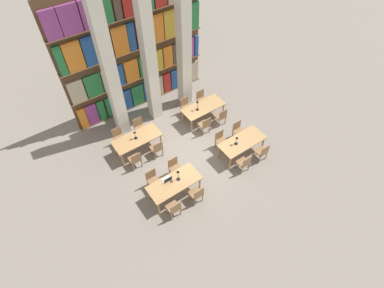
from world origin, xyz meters
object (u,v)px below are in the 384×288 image
(chair_11, at_px, (140,127))
(chair_4, at_px, (244,163))
(chair_7, at_px, (238,130))
(reading_table_3, at_px, (203,108))
(chair_3, at_px, (175,167))
(chair_5, at_px, (221,140))
(desk_lamp_2, at_px, (135,134))
(reading_table_1, at_px, (242,143))
(laptop, at_px, (167,180))
(reading_table_0, at_px, (174,184))
(chair_13, at_px, (186,106))
(reading_table_2, at_px, (137,139))
(chair_14, at_px, (221,116))
(chair_10, at_px, (157,148))
(desk_lamp_1, at_px, (237,139))
(pillar_center, at_px, (149,57))
(desk_lamp_3, at_px, (197,104))
(chair_9, at_px, (119,137))
(chair_12, at_px, (205,125))
(pillar_right, at_px, (184,44))
(chair_8, at_px, (135,159))
(pillar_left, at_px, (110,72))
(chair_15, at_px, (202,99))
(chair_0, at_px, (174,208))
(desk_lamp_0, at_px, (178,174))
(chair_1, at_px, (153,179))
(chair_2, at_px, (197,194))

(chair_11, bearing_deg, chair_4, 120.61)
(chair_7, xyz_separation_m, reading_table_3, (-0.49, 1.75, 0.17))
(chair_3, distance_m, chair_5, 2.25)
(desk_lamp_2, bearing_deg, chair_3, -73.11)
(reading_table_1, bearing_deg, laptop, 177.37)
(reading_table_0, distance_m, chair_13, 4.22)
(reading_table_2, xyz_separation_m, chair_14, (3.65, -0.76, -0.17))
(chair_4, distance_m, chair_11, 4.55)
(chair_10, height_order, chair_11, same)
(reading_table_1, bearing_deg, desk_lamp_1, 172.76)
(pillar_center, bearing_deg, desk_lamp_3, -48.72)
(chair_9, bearing_deg, chair_12, 155.87)
(chair_11, bearing_deg, pillar_right, -166.03)
(chair_14, bearing_deg, reading_table_2, 168.30)
(chair_8, distance_m, desk_lamp_2, 0.99)
(reading_table_3, bearing_deg, chair_3, -145.73)
(desk_lamp_1, relative_size, chair_9, 0.46)
(reading_table_2, height_order, chair_13, chair_13)
(pillar_left, xyz_separation_m, reading_table_2, (-0.02, -1.39, -2.36))
(chair_15, bearing_deg, chair_10, 23.06)
(chair_11, xyz_separation_m, desk_lamp_3, (2.42, -0.76, 0.57))
(chair_14, bearing_deg, chair_8, 179.27)
(reading_table_0, distance_m, chair_0, 0.86)
(chair_9, height_order, chair_11, same)
(pillar_center, distance_m, chair_5, 4.24)
(chair_0, bearing_deg, chair_4, 1.25)
(desk_lamp_0, distance_m, chair_12, 3.15)
(reading_table_3, bearing_deg, chair_4, -97.75)
(chair_1, relative_size, chair_5, 1.00)
(chair_13, bearing_deg, chair_15, -180.00)
(desk_lamp_2, height_order, desk_lamp_3, desk_lamp_3)
(chair_11, height_order, reading_table_3, chair_11)
(chair_4, height_order, chair_15, same)
(pillar_right, height_order, chair_15, pillar_right)
(chair_2, height_order, chair_9, same)
(chair_2, relative_size, desk_lamp_1, 2.18)
(reading_table_2, relative_size, chair_9, 2.18)
(laptop, distance_m, chair_14, 4.07)
(chair_5, bearing_deg, chair_11, -47.30)
(pillar_center, distance_m, chair_10, 3.48)
(laptop, distance_m, reading_table_2, 2.36)
(chair_11, bearing_deg, pillar_left, -56.61)
(chair_1, height_order, chair_9, same)
(chair_7, bearing_deg, chair_12, -48.39)
(chair_11, distance_m, desk_lamp_2, 1.00)
(chair_3, relative_size, chair_9, 1.00)
(laptop, distance_m, desk_lamp_3, 3.77)
(pillar_left, height_order, chair_8, pillar_left)
(chair_10, bearing_deg, chair_14, -0.95)
(chair_1, height_order, laptop, laptop)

